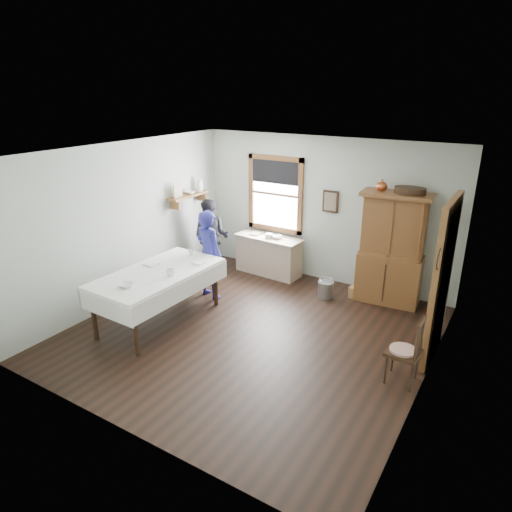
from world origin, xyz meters
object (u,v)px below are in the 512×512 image
at_px(work_counter, 269,255).
at_px(figure_dark, 211,240).
at_px(china_hutch, 391,249).
at_px(pail, 326,289).
at_px(wicker_basket, 359,293).
at_px(woman_blue, 209,258).
at_px(spindle_chair, 404,350).
at_px(dining_table, 159,297).

bearing_deg(work_counter, figure_dark, -147.10).
height_order(china_hutch, figure_dark, china_hutch).
distance_m(pail, wicker_basket, 0.60).
bearing_deg(woman_blue, spindle_chair, -178.47).
height_order(wicker_basket, woman_blue, woman_blue).
xyz_separation_m(spindle_chair, woman_blue, (-3.56, 0.74, 0.28)).
relative_size(spindle_chair, wicker_basket, 2.74).
height_order(work_counter, spindle_chair, spindle_chair).
distance_m(work_counter, wicker_basket, 1.97).
bearing_deg(china_hutch, woman_blue, -157.05).
xyz_separation_m(dining_table, spindle_chair, (3.69, 0.41, 0.03)).
bearing_deg(figure_dark, pail, -17.85).
bearing_deg(dining_table, china_hutch, 42.16).
height_order(china_hutch, wicker_basket, china_hutch).
bearing_deg(work_counter, china_hutch, 3.17).
xyz_separation_m(spindle_chair, figure_dark, (-4.20, 1.65, 0.23)).
bearing_deg(dining_table, pail, 48.86).
bearing_deg(wicker_basket, dining_table, -134.39).
bearing_deg(china_hutch, spindle_chair, -74.09).
xyz_separation_m(work_counter, pail, (1.42, -0.44, -0.23)).
distance_m(woman_blue, figure_dark, 1.12).
relative_size(work_counter, figure_dark, 0.97).
xyz_separation_m(china_hutch, dining_table, (-2.86, -2.59, -0.54)).
distance_m(spindle_chair, wicker_basket, 2.45).
relative_size(china_hutch, dining_table, 0.91).
distance_m(work_counter, figure_dark, 1.17).
height_order(dining_table, wicker_basket, dining_table).
distance_m(work_counter, china_hutch, 2.45).
relative_size(dining_table, figure_dark, 1.53).
xyz_separation_m(pail, figure_dark, (-2.40, -0.11, 0.54)).
xyz_separation_m(work_counter, spindle_chair, (3.21, -2.20, 0.08)).
height_order(work_counter, wicker_basket, work_counter).
distance_m(spindle_chair, figure_dark, 4.52).
xyz_separation_m(spindle_chair, pail, (-1.79, 1.77, -0.31)).
distance_m(spindle_chair, woman_blue, 3.65).
bearing_deg(spindle_chair, dining_table, -169.79).
bearing_deg(dining_table, work_counter, 79.63).
bearing_deg(work_counter, spindle_chair, -30.77).
xyz_separation_m(work_counter, china_hutch, (2.38, -0.02, 0.58)).
bearing_deg(dining_table, woman_blue, 83.45).
height_order(work_counter, woman_blue, woman_blue).
bearing_deg(pail, work_counter, 162.87).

